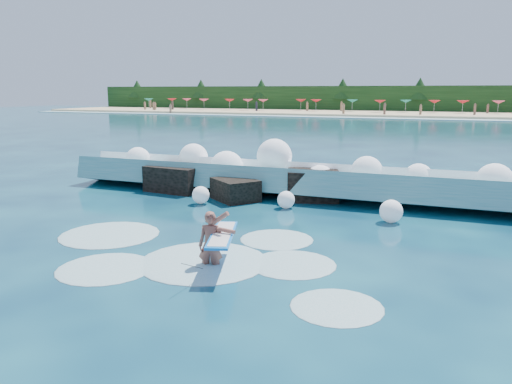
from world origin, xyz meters
TOP-DOWN VIEW (x-y plane):
  - ground at (0.00, 0.00)m, footprint 200.00×200.00m
  - beach at (0.00, 78.00)m, footprint 140.00×20.00m
  - wet_band at (0.00, 67.00)m, footprint 140.00×5.00m
  - treeline at (0.00, 88.00)m, footprint 140.00×4.00m
  - breaking_wave at (0.93, 7.56)m, footprint 19.05×2.92m
  - rock_cluster at (-1.24, 6.54)m, footprint 8.06×3.26m
  - surfer_with_board at (1.71, -1.16)m, footprint 1.21×2.83m
  - wave_spray at (0.78, 7.46)m, footprint 15.62×4.43m
  - surf_foam at (0.69, -0.61)m, footprint 9.57×5.87m
  - beach_umbrellas at (0.31, 79.59)m, footprint 110.65×6.44m
  - beachgoers at (2.12, 76.33)m, footprint 106.68×13.14m

SIDE VIEW (x-z plane):
  - ground at x=0.00m, z-range 0.00..0.00m
  - surf_foam at x=0.69m, z-range -0.08..0.08m
  - wet_band at x=0.00m, z-range 0.00..0.08m
  - beach at x=0.00m, z-range 0.00..0.40m
  - rock_cluster at x=-1.24m, z-range -0.24..1.09m
  - breaking_wave at x=0.93m, z-range -0.25..1.39m
  - surfer_with_board at x=1.71m, z-range -0.21..1.40m
  - wave_spray at x=0.78m, z-range -0.05..2.13m
  - beachgoers at x=2.12m, z-range 0.14..2.06m
  - beach_umbrellas at x=0.31m, z-range 2.00..2.50m
  - treeline at x=0.00m, z-range 0.00..5.00m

